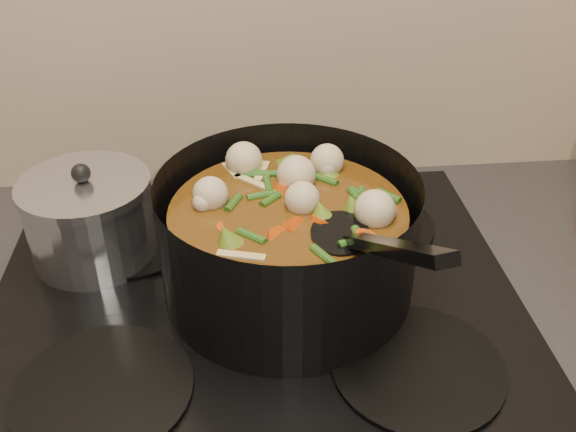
{
  "coord_description": "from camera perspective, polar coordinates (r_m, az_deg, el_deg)",
  "views": [
    {
      "loc": [
        -0.02,
        1.35,
        1.43
      ],
      "look_at": [
        0.04,
        1.94,
        1.03
      ],
      "focal_mm": 40.0,
      "sensor_mm": 36.0,
      "label": 1
    }
  ],
  "objects": [
    {
      "name": "saucepan",
      "position": [
        0.84,
        -17.18,
        -0.2
      ],
      "size": [
        0.16,
        0.16,
        0.13
      ],
      "rotation": [
        0.0,
        0.0,
        0.4
      ],
      "color": "silver",
      "rests_on": "stovetop"
    },
    {
      "name": "stovetop",
      "position": [
        0.77,
        -2.81,
        -7.6
      ],
      "size": [
        0.62,
        0.54,
        0.03
      ],
      "color": "black",
      "rests_on": "counter"
    },
    {
      "name": "stockpot",
      "position": [
        0.74,
        0.05,
        -2.21
      ],
      "size": [
        0.3,
        0.39,
        0.22
      ],
      "rotation": [
        0.0,
        0.0,
        0.02
      ],
      "color": "black",
      "rests_on": "stovetop"
    }
  ]
}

